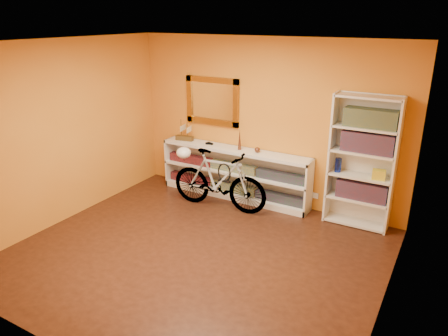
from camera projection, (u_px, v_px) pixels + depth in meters
The scene contains 24 objects.
floor at pixel (197, 254), 5.40m from camera, with size 4.50×4.00×0.01m, color black.
ceiling at pixel (192, 43), 4.50m from camera, with size 4.50×4.00×0.01m, color silver.
back_wall at pixel (265, 122), 6.59m from camera, with size 4.50×0.01×2.60m, color orange.
left_wall at pixel (63, 133), 6.01m from camera, with size 0.01×4.00×2.60m, color orange.
right_wall at pixel (397, 196), 3.90m from camera, with size 0.01×4.00×2.60m, color orange.
gilt_mirror at pixel (212, 101), 6.91m from camera, with size 0.98×0.06×0.78m, color #895D19.
wall_socket at pixel (315, 196), 6.51m from camera, with size 0.09×0.01×0.09m, color silver.
console_unit at pixel (234, 173), 6.94m from camera, with size 2.60×0.35×0.85m, color silver, non-canonical shape.
cd_row_lower at pixel (233, 188), 7.01m from camera, with size 2.50×0.13×0.14m, color black.
cd_row_upper at pixel (234, 167), 6.89m from camera, with size 2.50×0.13×0.14m, color navy.
model_ship at pixel (184, 130), 7.19m from camera, with size 0.31×0.11×0.36m, color #412D12, non-canonical shape.
toy_car at pixel (209, 144), 7.02m from camera, with size 0.00×0.00×0.00m, color black.
bronze_ornament at pixel (240, 139), 6.69m from camera, with size 0.06×0.06×0.34m, color #592F1E.
decorative_orb at pixel (257, 150), 6.59m from camera, with size 0.09×0.09×0.09m, color #592F1E.
bookcase at pixel (362, 163), 5.84m from camera, with size 0.90×0.30×1.90m, color silver, non-canonical shape.
book_row_a at pixel (362, 190), 5.96m from camera, with size 0.70×0.22×0.26m, color maroon.
book_row_b at pixel (368, 142), 5.72m from camera, with size 0.70×0.22×0.28m, color maroon.
book_row_c at pixel (371, 118), 5.60m from camera, with size 0.70×0.22×0.25m, color navy.
travel_mug at pixel (338, 165), 6.00m from camera, with size 0.09×0.09×0.20m, color navy.
red_tin at pixel (352, 118), 5.75m from camera, with size 0.14×0.14×0.18m, color maroon.
yellow_bag at pixel (379, 175), 5.73m from camera, with size 0.17×0.12×0.14m, color gold.
bicycle at pixel (219, 180), 6.52m from camera, with size 1.61×0.42×0.95m, color silver.
helmet at pixel (184, 153), 6.64m from camera, with size 0.24×0.23×0.18m, color white.
u_lock at pixel (224, 172), 6.43m from camera, with size 0.23×0.23×0.02m, color black.
Camera 1 is at (2.64, -3.90, 2.88)m, focal length 33.69 mm.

